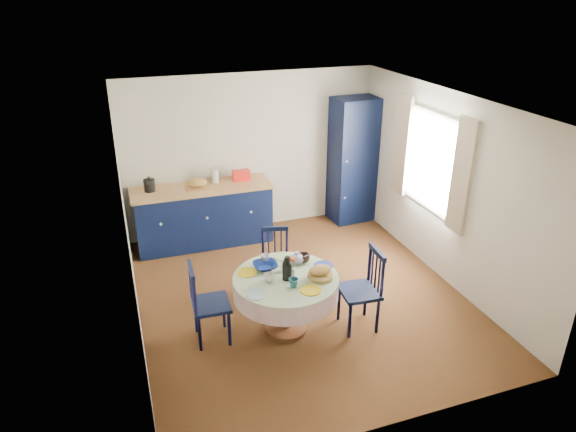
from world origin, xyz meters
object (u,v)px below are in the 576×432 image
(kitchen_counter, at_px, (204,214))
(chair_far, at_px, (275,261))
(chair_right, at_px, (363,289))
(dining_table, at_px, (287,286))
(cobalt_bowl, at_px, (265,266))
(pantry_cabinet, at_px, (354,161))
(chair_left, at_px, (207,303))
(mug_b, at_px, (294,283))
(mug_a, at_px, (268,278))
(mug_d, at_px, (265,259))
(mug_c, at_px, (304,258))

(kitchen_counter, relative_size, chair_far, 2.43)
(chair_right, bearing_deg, dining_table, -98.79)
(kitchen_counter, height_order, cobalt_bowl, kitchen_counter)
(pantry_cabinet, xyz_separation_m, chair_left, (-2.94, -2.47, -0.55))
(chair_right, distance_m, mug_b, 0.89)
(mug_a, bearing_deg, kitchen_counter, 95.78)
(chair_right, height_order, mug_b, chair_right)
(mug_d, xyz_separation_m, cobalt_bowl, (-0.04, -0.13, -0.02))
(chair_right, bearing_deg, mug_a, -95.19)
(dining_table, xyz_separation_m, chair_far, (0.14, 0.87, -0.16))
(mug_a, bearing_deg, chair_left, 167.39)
(dining_table, bearing_deg, kitchen_counter, 100.79)
(mug_a, bearing_deg, chair_far, 67.61)
(kitchen_counter, bearing_deg, mug_b, -79.37)
(kitchen_counter, bearing_deg, chair_right, -63.26)
(pantry_cabinet, relative_size, dining_table, 1.73)
(mug_b, distance_m, mug_c, 0.55)
(mug_b, bearing_deg, mug_a, 139.81)
(chair_far, bearing_deg, mug_d, -104.21)
(chair_left, xyz_separation_m, chair_far, (1.03, 0.74, -0.05))
(cobalt_bowl, bearing_deg, mug_c, -0.97)
(dining_table, bearing_deg, mug_b, -88.68)
(dining_table, relative_size, mug_b, 11.11)
(dining_table, height_order, mug_c, dining_table)
(chair_far, distance_m, mug_a, 1.01)
(chair_right, relative_size, mug_b, 9.22)
(chair_right, xyz_separation_m, mug_a, (-1.07, 0.18, 0.26))
(mug_c, xyz_separation_m, cobalt_bowl, (-0.47, 0.01, -0.02))
(mug_d, bearing_deg, chair_right, -31.04)
(pantry_cabinet, distance_m, dining_table, 3.35)
(pantry_cabinet, bearing_deg, mug_d, -138.80)
(kitchen_counter, relative_size, chair_right, 2.10)
(chair_right, distance_m, mug_a, 1.12)
(chair_left, bearing_deg, mug_d, -68.31)
(mug_b, bearing_deg, kitchen_counter, 100.07)
(kitchen_counter, relative_size, chair_left, 2.18)
(pantry_cabinet, distance_m, chair_far, 2.65)
(chair_left, xyz_separation_m, mug_c, (1.18, 0.12, 0.28))
(chair_left, relative_size, mug_a, 8.41)
(dining_table, bearing_deg, mug_d, 108.33)
(dining_table, relative_size, chair_left, 1.25)
(chair_left, bearing_deg, mug_b, -108.39)
(chair_right, bearing_deg, mug_c, -124.69)
(mug_a, bearing_deg, mug_b, -40.19)
(chair_left, height_order, chair_right, chair_right)
(mug_b, relative_size, mug_d, 1.00)
(mug_c, bearing_deg, kitchen_counter, 108.97)
(kitchen_counter, distance_m, chair_left, 2.41)
(dining_table, bearing_deg, mug_a, -175.27)
(chair_right, xyz_separation_m, mug_c, (-0.55, 0.45, 0.27))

